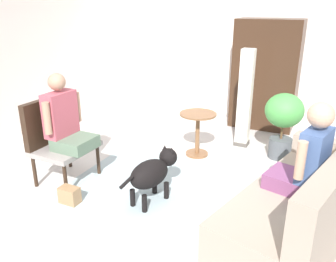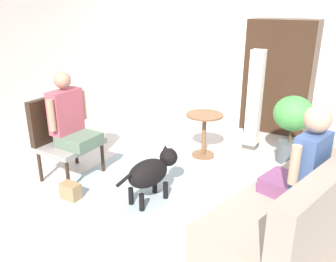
{
  "view_description": "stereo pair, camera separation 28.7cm",
  "coord_description": "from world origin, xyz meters",
  "px_view_note": "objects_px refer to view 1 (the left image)",
  "views": [
    {
      "loc": [
        1.4,
        -2.97,
        2.05
      ],
      "look_at": [
        -0.1,
        0.16,
        0.76
      ],
      "focal_mm": 37.18,
      "sensor_mm": 36.0,
      "label": 1
    },
    {
      "loc": [
        1.66,
        -2.83,
        2.05
      ],
      "look_at": [
        -0.1,
        0.16,
        0.76
      ],
      "focal_mm": 37.18,
      "sensor_mm": 36.0,
      "label": 2
    }
  ],
  "objects_px": {
    "dog": "(152,172)",
    "armoire_cabinet": "(266,75)",
    "person_on_armchair": "(65,120)",
    "handbag": "(70,195)",
    "person_on_couch": "(307,158)",
    "potted_plant": "(284,118)",
    "round_end_table": "(198,128)",
    "column_lamp": "(245,99)",
    "couch": "(307,204)",
    "armchair": "(56,135)"
  },
  "relations": [
    {
      "from": "person_on_couch",
      "to": "round_end_table",
      "type": "height_order",
      "value": "person_on_couch"
    },
    {
      "from": "round_end_table",
      "to": "handbag",
      "type": "bearing_deg",
      "value": -113.43
    },
    {
      "from": "dog",
      "to": "potted_plant",
      "type": "distance_m",
      "value": 2.07
    },
    {
      "from": "dog",
      "to": "person_on_armchair",
      "type": "bearing_deg",
      "value": -178.26
    },
    {
      "from": "dog",
      "to": "armoire_cabinet",
      "type": "bearing_deg",
      "value": 79.49
    },
    {
      "from": "armchair",
      "to": "handbag",
      "type": "bearing_deg",
      "value": -39.32
    },
    {
      "from": "column_lamp",
      "to": "handbag",
      "type": "height_order",
      "value": "column_lamp"
    },
    {
      "from": "column_lamp",
      "to": "armoire_cabinet",
      "type": "xyz_separation_m",
      "value": [
        0.08,
        1.01,
        0.19
      ]
    },
    {
      "from": "dog",
      "to": "couch",
      "type": "bearing_deg",
      "value": 3.41
    },
    {
      "from": "person_on_armchair",
      "to": "column_lamp",
      "type": "height_order",
      "value": "column_lamp"
    },
    {
      "from": "round_end_table",
      "to": "dog",
      "type": "xyz_separation_m",
      "value": [
        0.01,
        -1.35,
        -0.05
      ]
    },
    {
      "from": "armchair",
      "to": "person_on_armchair",
      "type": "xyz_separation_m",
      "value": [
        0.17,
        -0.0,
        0.21
      ]
    },
    {
      "from": "person_on_couch",
      "to": "person_on_armchair",
      "type": "distance_m",
      "value": 2.61
    },
    {
      "from": "dog",
      "to": "handbag",
      "type": "xyz_separation_m",
      "value": [
        -0.78,
        -0.44,
        -0.25
      ]
    },
    {
      "from": "person_on_couch",
      "to": "round_end_table",
      "type": "distance_m",
      "value": 2.01
    },
    {
      "from": "armchair",
      "to": "round_end_table",
      "type": "relative_size",
      "value": 1.61
    },
    {
      "from": "armchair",
      "to": "dog",
      "type": "xyz_separation_m",
      "value": [
        1.28,
        0.03,
        -0.22
      ]
    },
    {
      "from": "column_lamp",
      "to": "armoire_cabinet",
      "type": "relative_size",
      "value": 0.8
    },
    {
      "from": "round_end_table",
      "to": "column_lamp",
      "type": "bearing_deg",
      "value": 53.28
    },
    {
      "from": "person_on_couch",
      "to": "dog",
      "type": "relative_size",
      "value": 1.05
    },
    {
      "from": "dog",
      "to": "handbag",
      "type": "height_order",
      "value": "dog"
    },
    {
      "from": "round_end_table",
      "to": "dog",
      "type": "relative_size",
      "value": 0.76
    },
    {
      "from": "handbag",
      "to": "armchair",
      "type": "bearing_deg",
      "value": 140.68
    },
    {
      "from": "column_lamp",
      "to": "handbag",
      "type": "distance_m",
      "value": 2.81
    },
    {
      "from": "person_on_armchair",
      "to": "armoire_cabinet",
      "type": "height_order",
      "value": "armoire_cabinet"
    },
    {
      "from": "couch",
      "to": "armoire_cabinet",
      "type": "height_order",
      "value": "armoire_cabinet"
    },
    {
      "from": "armchair",
      "to": "dog",
      "type": "distance_m",
      "value": 1.3
    },
    {
      "from": "round_end_table",
      "to": "column_lamp",
      "type": "height_order",
      "value": "column_lamp"
    },
    {
      "from": "dog",
      "to": "armoire_cabinet",
      "type": "height_order",
      "value": "armoire_cabinet"
    },
    {
      "from": "armchair",
      "to": "dog",
      "type": "height_order",
      "value": "armchair"
    },
    {
      "from": "person_on_couch",
      "to": "armchair",
      "type": "bearing_deg",
      "value": -177.81
    },
    {
      "from": "person_on_couch",
      "to": "armoire_cabinet",
      "type": "bearing_deg",
      "value": 107.71
    },
    {
      "from": "armoire_cabinet",
      "to": "potted_plant",
      "type": "bearing_deg",
      "value": -67.71
    },
    {
      "from": "person_on_armchair",
      "to": "handbag",
      "type": "bearing_deg",
      "value": -51.1
    },
    {
      "from": "person_on_armchair",
      "to": "round_end_table",
      "type": "height_order",
      "value": "person_on_armchair"
    },
    {
      "from": "couch",
      "to": "person_on_armchair",
      "type": "distance_m",
      "value": 2.7
    },
    {
      "from": "round_end_table",
      "to": "armchair",
      "type": "bearing_deg",
      "value": -132.71
    },
    {
      "from": "couch",
      "to": "armoire_cabinet",
      "type": "distance_m",
      "value": 3.13
    },
    {
      "from": "person_on_armchair",
      "to": "column_lamp",
      "type": "bearing_deg",
      "value": 51.99
    },
    {
      "from": "armoire_cabinet",
      "to": "couch",
      "type": "bearing_deg",
      "value": -71.21
    },
    {
      "from": "round_end_table",
      "to": "potted_plant",
      "type": "height_order",
      "value": "potted_plant"
    },
    {
      "from": "person_on_armchair",
      "to": "potted_plant",
      "type": "relative_size",
      "value": 0.94
    },
    {
      "from": "couch",
      "to": "person_on_armchair",
      "type": "height_order",
      "value": "person_on_armchair"
    },
    {
      "from": "round_end_table",
      "to": "dog",
      "type": "bearing_deg",
      "value": -89.65
    },
    {
      "from": "couch",
      "to": "armoire_cabinet",
      "type": "bearing_deg",
      "value": 108.79
    },
    {
      "from": "couch",
      "to": "dog",
      "type": "bearing_deg",
      "value": -176.59
    },
    {
      "from": "round_end_table",
      "to": "column_lamp",
      "type": "distance_m",
      "value": 0.86
    },
    {
      "from": "round_end_table",
      "to": "armoire_cabinet",
      "type": "height_order",
      "value": "armoire_cabinet"
    },
    {
      "from": "person_on_couch",
      "to": "dog",
      "type": "height_order",
      "value": "person_on_couch"
    },
    {
      "from": "couch",
      "to": "column_lamp",
      "type": "xyz_separation_m",
      "value": [
        -1.07,
        1.9,
        0.39
      ]
    }
  ]
}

